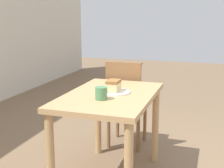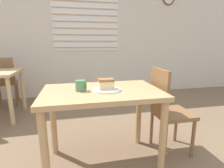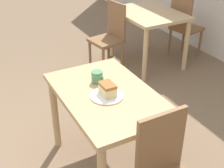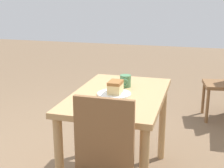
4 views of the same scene
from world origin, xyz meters
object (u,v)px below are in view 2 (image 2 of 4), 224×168
chair_near_window (167,109)px  plate (107,90)px  cake_slice (106,84)px  coffee_mug (81,86)px  chair_far_opposite (5,80)px  dining_table_near (102,103)px

chair_near_window → plate: (-0.65, -0.09, 0.27)m
plate → cake_slice: size_ratio=1.88×
plate → coffee_mug: coffee_mug is taller
chair_near_window → plate: chair_near_window is taller
plate → chair_far_opposite: bearing=127.1°
cake_slice → coffee_mug: size_ratio=1.37×
dining_table_near → chair_near_window: size_ratio=1.14×
chair_near_window → cake_slice: chair_near_window is taller
dining_table_near → coffee_mug: coffee_mug is taller
coffee_mug → chair_far_opposite: bearing=123.2°
chair_near_window → chair_far_opposite: bearing=48.5°
dining_table_near → cake_slice: cake_slice is taller
chair_near_window → plate: bearing=97.9°
chair_near_window → coffee_mug: 0.93m
plate → coffee_mug: size_ratio=2.59×
dining_table_near → coffee_mug: size_ratio=10.75×
cake_slice → plate: bearing=-57.4°
chair_near_window → cake_slice: size_ratio=6.84×
dining_table_near → chair_near_window: 0.71m
cake_slice → coffee_mug: (-0.22, 0.02, -0.01)m
dining_table_near → chair_near_window: (0.70, 0.07, -0.14)m
dining_table_near → chair_near_window: chair_near_window is taller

